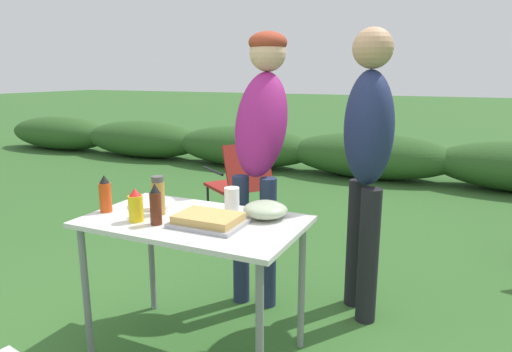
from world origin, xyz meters
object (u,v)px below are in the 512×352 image
at_px(plate_stack, 152,204).
at_px(camp_chair_near_hedge, 240,180).
at_px(bbq_sauce_bottle, 156,205).
at_px(mustard_bottle, 136,206).
at_px(mixing_bowl, 265,210).
at_px(spice_jar, 158,196).
at_px(folding_table, 194,234).
at_px(standing_person_in_red_jacket, 367,149).
at_px(paper_cup_stack, 232,199).
at_px(food_tray, 208,220).
at_px(hot_sauce_bottle, 105,194).
at_px(standing_person_in_olive_jacket, 261,131).

xyz_separation_m(plate_stack, camp_chair_near_hedge, (-0.37, 1.80, -0.28)).
height_order(bbq_sauce_bottle, mustard_bottle, bbq_sauce_bottle).
bearing_deg(plate_stack, mixing_bowl, 5.86).
relative_size(plate_stack, bbq_sauce_bottle, 1.21).
xyz_separation_m(plate_stack, spice_jar, (0.13, -0.11, 0.09)).
bearing_deg(folding_table, mixing_bowl, 29.26).
bearing_deg(standing_person_in_red_jacket, paper_cup_stack, -79.06).
bearing_deg(standing_person_in_red_jacket, bbq_sauce_bottle, -74.79).
bearing_deg(mixing_bowl, food_tray, -131.40).
distance_m(paper_cup_stack, bbq_sauce_bottle, 0.42).
relative_size(plate_stack, camp_chair_near_hedge, 0.30).
height_order(food_tray, camp_chair_near_hedge, camp_chair_near_hedge).
relative_size(food_tray, camp_chair_near_hedge, 0.41).
distance_m(hot_sauce_bottle, standing_person_in_olive_jacket, 1.01).
bearing_deg(plate_stack, standing_person_in_red_jacket, 32.84).
xyz_separation_m(food_tray, bbq_sauce_bottle, (-0.24, -0.09, 0.07)).
xyz_separation_m(standing_person_in_red_jacket, camp_chair_near_hedge, (-1.40, 1.13, -0.56)).
bearing_deg(standing_person_in_red_jacket, folding_table, -74.91).
bearing_deg(mixing_bowl, bbq_sauce_bottle, -144.14).
xyz_separation_m(food_tray, plate_stack, (-0.46, 0.16, -0.01)).
bearing_deg(spice_jar, mixing_bowl, 18.53).
bearing_deg(mixing_bowl, plate_stack, -174.14).
xyz_separation_m(paper_cup_stack, hot_sauce_bottle, (-0.60, -0.29, 0.03)).
distance_m(mixing_bowl, bbq_sauce_bottle, 0.55).
relative_size(mixing_bowl, camp_chair_near_hedge, 0.27).
bearing_deg(bbq_sauce_bottle, folding_table, 48.94).
distance_m(hot_sauce_bottle, mustard_bottle, 0.26).
bearing_deg(food_tray, mixing_bowl, 48.60).
bearing_deg(mustard_bottle, spice_jar, 77.52).
distance_m(folding_table, standing_person_in_red_jacket, 1.11).
relative_size(spice_jar, camp_chair_near_hedge, 0.24).
height_order(mixing_bowl, camp_chair_near_hedge, camp_chair_near_hedge).
relative_size(mustard_bottle, standing_person_in_olive_jacket, 0.10).
bearing_deg(bbq_sauce_bottle, mixing_bowl, 35.86).
height_order(paper_cup_stack, mustard_bottle, mustard_bottle).
xyz_separation_m(mixing_bowl, standing_person_in_olive_jacket, (-0.27, 0.56, 0.32)).
bearing_deg(paper_cup_stack, mixing_bowl, -8.86).
bearing_deg(mustard_bottle, hot_sauce_bottle, 166.48).
bearing_deg(camp_chair_near_hedge, spice_jar, -130.29).
bearing_deg(standing_person_in_red_jacket, hot_sauce_bottle, -87.15).
relative_size(food_tray, mixing_bowl, 1.51).
xyz_separation_m(bbq_sauce_bottle, spice_jar, (-0.09, 0.14, 0.00)).
bearing_deg(food_tray, camp_chair_near_hedge, 112.77).
height_order(food_tray, plate_stack, food_tray).
bearing_deg(paper_cup_stack, food_tray, -88.12).
distance_m(mixing_bowl, mustard_bottle, 0.65).
bearing_deg(food_tray, mustard_bottle, -165.60).
xyz_separation_m(mustard_bottle, standing_person_in_olive_jacket, (0.29, 0.88, 0.29)).
relative_size(plate_stack, paper_cup_stack, 1.94).
relative_size(paper_cup_stack, bbq_sauce_bottle, 0.63).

